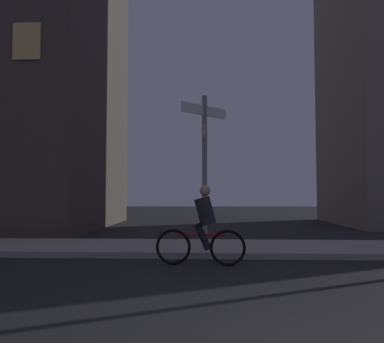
{
  "coord_description": "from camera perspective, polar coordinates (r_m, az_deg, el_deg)",
  "views": [
    {
      "loc": [
        -0.91,
        -3.32,
        1.45
      ],
      "look_at": [
        -1.32,
        5.51,
        1.93
      ],
      "focal_mm": 37.41,
      "sensor_mm": 36.0,
      "label": 1
    }
  ],
  "objects": [
    {
      "name": "signpost",
      "position": [
        9.33,
        1.81,
        2.0
      ],
      "size": [
        1.03,
        1.67,
        3.59
      ],
      "color": "gray",
      "rests_on": "sidewalk_kerb"
    },
    {
      "name": "cyclist",
      "position": [
        8.12,
        1.54,
        -8.05
      ],
      "size": [
        1.82,
        0.35,
        1.61
      ],
      "color": "black",
      "rests_on": "ground_plane"
    },
    {
      "name": "sidewalk_kerb",
      "position": [
        10.27,
        7.83,
        -10.78
      ],
      "size": [
        40.0,
        2.59,
        0.14
      ],
      "primitive_type": "cube",
      "color": "#9E9991",
      "rests_on": "ground_plane"
    }
  ]
}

